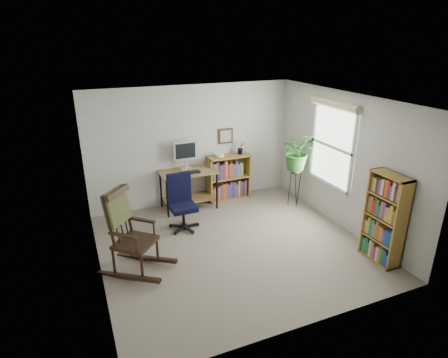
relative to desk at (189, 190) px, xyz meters
name	(u,v)px	position (x,y,z in m)	size (l,w,h in m)	color
floor	(233,246)	(0.22, -1.70, -0.39)	(4.20, 4.00, 0.00)	gray
ceiling	(235,100)	(0.22, -1.70, 2.01)	(4.20, 4.00, 0.00)	silver
wall_back	(193,146)	(0.22, 0.30, 0.81)	(4.20, 0.00, 2.40)	#B2B3AE
wall_front	(310,239)	(0.22, -3.70, 0.81)	(4.20, 0.00, 2.40)	#B2B3AE
wall_left	(92,200)	(-1.88, -1.70, 0.81)	(0.00, 4.00, 2.40)	#B2B3AE
wall_right	(343,162)	(2.32, -1.70, 0.81)	(0.00, 4.00, 2.40)	#B2B3AE
window	(332,147)	(2.28, -1.40, 1.01)	(0.12, 1.20, 1.50)	silver
desk	(189,190)	(0.00, 0.00, 0.00)	(1.09, 0.60, 0.79)	olive
monitor	(185,155)	(0.00, 0.14, 0.67)	(0.46, 0.16, 0.56)	silver
keyboard	(190,172)	(0.00, -0.12, 0.41)	(0.40, 0.15, 0.03)	black
office_chair	(183,203)	(-0.36, -0.82, 0.12)	(0.56, 0.56, 1.02)	black
rocking_chair	(134,232)	(-1.37, -1.76, 0.25)	(0.66, 1.11, 1.28)	black
low_bookshelf	(229,177)	(0.92, 0.12, 0.08)	(0.90, 0.30, 0.95)	olive
tall_bookshelf	(385,219)	(2.14, -2.94, 0.31)	(0.27, 0.62, 1.41)	olive
plant_stand	(295,186)	(2.02, -0.72, 0.03)	(0.23, 0.23, 0.84)	black
spider_plant	(299,133)	(2.02, -0.72, 1.12)	(1.69, 1.88, 1.46)	#266C26
potted_plant_small	(241,152)	(1.20, 0.13, 0.61)	(0.13, 0.24, 0.11)	#266C26
framed_picture	(226,136)	(0.92, 0.27, 0.94)	(0.32, 0.04, 0.32)	black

